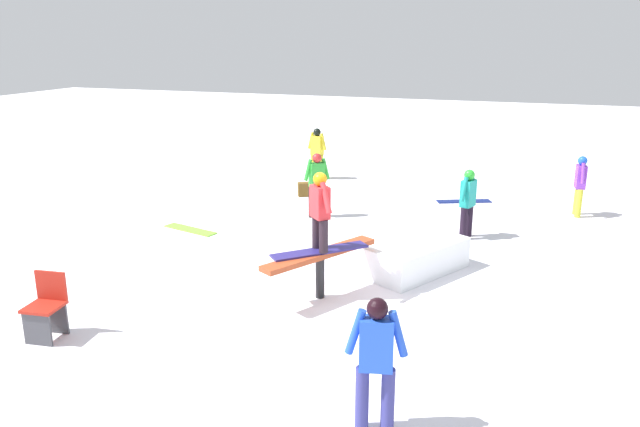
# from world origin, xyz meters

# --- Properties ---
(ground_plane) EXTENTS (60.00, 60.00, 0.00)m
(ground_plane) POSITION_xyz_m (0.00, 0.00, 0.00)
(ground_plane) COLOR white
(rail_feature) EXTENTS (1.97, 1.25, 0.74)m
(rail_feature) POSITION_xyz_m (0.00, 0.00, 0.62)
(rail_feature) COLOR black
(rail_feature) RESTS_ON ground
(snow_kicker_ramp) EXTENTS (2.30, 2.18, 0.53)m
(snow_kicker_ramp) POSITION_xyz_m (-1.68, 0.92, 0.26)
(snow_kicker_ramp) COLOR white
(snow_kicker_ramp) RESTS_ON ground
(main_rider_on_rail) EXTENTS (1.27, 1.29, 1.22)m
(main_rider_on_rail) POSITION_xyz_m (0.00, 0.00, 1.32)
(main_rider_on_rail) COLOR navy
(main_rider_on_rail) RESTS_ON rail_feature
(bystander_green) EXTENTS (0.44, 0.51, 1.42)m
(bystander_green) POSITION_xyz_m (-4.11, -1.51, 0.80)
(bystander_green) COLOR black
(bystander_green) RESTS_ON ground
(bystander_blue) EXTENTS (0.28, 0.63, 1.45)m
(bystander_blue) POSITION_xyz_m (2.93, 1.62, 0.81)
(bystander_blue) COLOR navy
(bystander_blue) RESTS_ON ground
(bystander_yellow) EXTENTS (0.27, 0.61, 1.41)m
(bystander_yellow) POSITION_xyz_m (-7.61, -2.76, 0.79)
(bystander_yellow) COLOR yellow
(bystander_yellow) RESTS_ON ground
(bystander_teal) EXTENTS (0.62, 0.29, 1.38)m
(bystander_teal) POSITION_xyz_m (-3.70, 1.76, 0.77)
(bystander_teal) COLOR black
(bystander_teal) RESTS_ON ground
(bystander_purple) EXTENTS (0.61, 0.23, 1.34)m
(bystander_purple) POSITION_xyz_m (-6.08, 3.90, 0.75)
(bystander_purple) COLOR gold
(bystander_purple) RESTS_ON ground
(loose_snowboard_lime) EXTENTS (0.59, 1.28, 0.02)m
(loose_snowboard_lime) POSITION_xyz_m (-2.30, -3.64, 0.01)
(loose_snowboard_lime) COLOR #82D839
(loose_snowboard_lime) RESTS_ON ground
(loose_snowboard_navy) EXTENTS (0.77, 1.29, 0.02)m
(loose_snowboard_navy) POSITION_xyz_m (-6.45, 1.40, 0.01)
(loose_snowboard_navy) COLOR navy
(loose_snowboard_navy) RESTS_ON ground
(folding_chair) EXTENTS (0.49, 0.49, 0.88)m
(folding_chair) POSITION_xyz_m (2.43, -2.97, 0.41)
(folding_chair) COLOR #3F3F44
(folding_chair) RESTS_ON ground
(backpack_on_snow) EXTENTS (0.34, 0.37, 0.34)m
(backpack_on_snow) POSITION_xyz_m (-5.70, -2.42, 0.17)
(backpack_on_snow) COLOR brown
(backpack_on_snow) RESTS_ON ground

